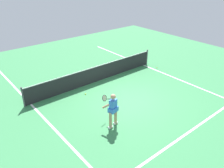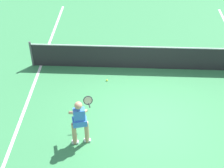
% 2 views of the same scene
% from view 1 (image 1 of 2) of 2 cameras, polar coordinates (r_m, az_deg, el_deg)
% --- Properties ---
extents(ground_plane, '(23.75, 23.75, 0.00)m').
position_cam_1_polar(ground_plane, '(11.75, 4.13, -4.06)').
color(ground_plane, '#38844C').
extents(service_line_marking, '(7.98, 0.10, 0.01)m').
position_cam_1_polar(service_line_marking, '(10.02, 17.85, -11.70)').
color(service_line_marking, white).
rests_on(service_line_marking, ground).
extents(sideline_left_marking, '(0.10, 16.27, 0.01)m').
position_cam_1_polar(sideline_left_marking, '(9.90, -13.36, -11.53)').
color(sideline_left_marking, white).
rests_on(sideline_left_marking, ground).
extents(sideline_right_marking, '(0.10, 16.27, 0.01)m').
position_cam_1_polar(sideline_right_marking, '(14.49, 15.74, 1.28)').
color(sideline_right_marking, white).
rests_on(sideline_right_marking, ground).
extents(court_net, '(8.66, 0.08, 1.05)m').
position_cam_1_polar(court_net, '(13.43, -3.93, 2.50)').
color(court_net, '#4C4C51').
rests_on(court_net, ground).
extents(tennis_player, '(0.68, 1.06, 1.55)m').
position_cam_1_polar(tennis_player, '(9.52, 0.16, -6.17)').
color(tennis_player, tan).
rests_on(tennis_player, ground).
extents(tennis_ball_near, '(0.07, 0.07, 0.07)m').
position_cam_1_polar(tennis_ball_near, '(12.31, -6.59, -2.45)').
color(tennis_ball_near, '#D1E533').
rests_on(tennis_ball_near, ground).
extents(tennis_ball_mid, '(0.07, 0.07, 0.07)m').
position_cam_1_polar(tennis_ball_mid, '(15.72, 11.04, 4.00)').
color(tennis_ball_mid, '#D1E533').
rests_on(tennis_ball_mid, ground).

